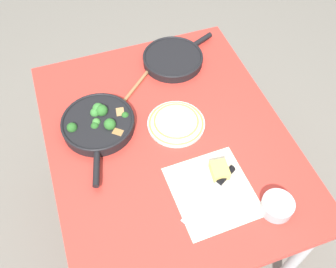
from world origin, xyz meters
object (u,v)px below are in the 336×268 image
object	(u,v)px
prep_bowl_steel	(277,206)
wooden_spoon	(146,74)
skillet_broccoli	(99,123)
skillet_eggs	(173,59)
grater_knife	(217,186)
dinner_plate_stack	(176,123)
cheese_block	(219,170)

from	to	relation	value
prep_bowl_steel	wooden_spoon	bearing A→B (deg)	-163.46
skillet_broccoli	skillet_eggs	xyz separation A→B (m)	(-0.26, 0.41, -0.01)
wooden_spoon	prep_bowl_steel	xyz separation A→B (m)	(0.77, 0.23, 0.02)
grater_knife	prep_bowl_steel	size ratio (longest dim) A/B	2.32
skillet_eggs	grater_knife	world-z (taller)	skillet_eggs
wooden_spoon	grater_knife	xyz separation A→B (m)	(0.62, 0.07, 0.00)
wooden_spoon	dinner_plate_stack	world-z (taller)	dinner_plate_stack
skillet_eggs	grater_knife	bearing A→B (deg)	-119.91
skillet_broccoli	dinner_plate_stack	size ratio (longest dim) A/B	1.83
dinner_plate_stack	skillet_broccoli	bearing A→B (deg)	-106.34
skillet_broccoli	cheese_block	bearing A→B (deg)	60.67
skillet_broccoli	prep_bowl_steel	size ratio (longest dim) A/B	3.82
cheese_block	grater_knife	bearing A→B (deg)	-32.79
grater_knife	cheese_block	xyz separation A→B (m)	(-0.05, 0.03, 0.01)
cheese_block	dinner_plate_stack	bearing A→B (deg)	-164.88
skillet_broccoli	prep_bowl_steel	bearing A→B (deg)	56.46
wooden_spoon	cheese_block	bearing A→B (deg)	-122.51
wooden_spoon	grater_knife	size ratio (longest dim) A/B	1.07
skillet_broccoli	dinner_plate_stack	bearing A→B (deg)	88.08
cheese_block	dinner_plate_stack	xyz separation A→B (m)	(-0.26, -0.07, -0.01)
skillet_broccoli	skillet_eggs	world-z (taller)	skillet_broccoli
wooden_spoon	prep_bowl_steel	world-z (taller)	prep_bowl_steel
skillet_eggs	grater_knife	distance (m)	0.66
wooden_spoon	dinner_plate_stack	distance (m)	0.31
skillet_broccoli	cheese_block	xyz separation A→B (m)	(0.35, 0.37, -0.01)
dinner_plate_stack	prep_bowl_steel	distance (m)	0.50
grater_knife	prep_bowl_steel	world-z (taller)	prep_bowl_steel
skillet_broccoli	dinner_plate_stack	distance (m)	0.31
prep_bowl_steel	skillet_eggs	bearing A→B (deg)	-173.93
cheese_block	prep_bowl_steel	distance (m)	0.23
skillet_eggs	prep_bowl_steel	bearing A→B (deg)	-107.51
skillet_eggs	cheese_block	distance (m)	0.61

